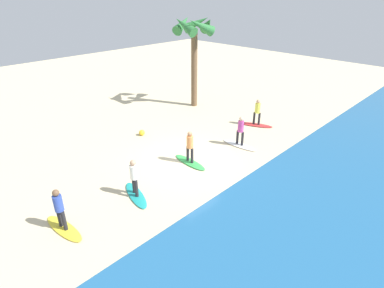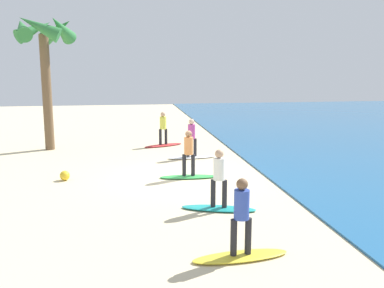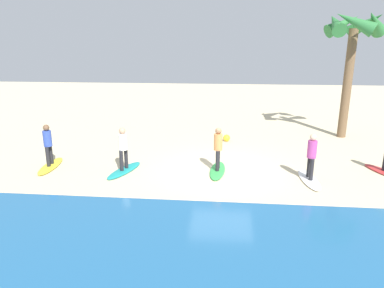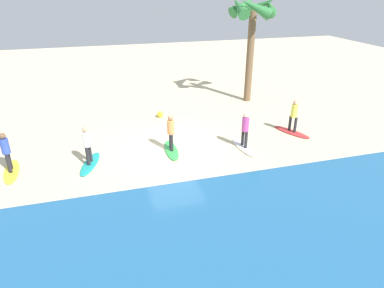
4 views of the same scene
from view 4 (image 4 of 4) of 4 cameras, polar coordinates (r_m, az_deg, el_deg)
The scene contains 13 objects.
ground_plane at distance 15.73m, azimuth -2.99°, elevation -0.78°, with size 60.00×60.00×0.00m, color beige.
surfboard_red at distance 18.10m, azimuth 16.32°, elevation 1.95°, with size 2.10×0.56×0.09m, color red.
surfer_red at distance 17.74m, azimuth 16.71°, elevation 4.89°, with size 0.32×0.43×1.64m.
surfboard_white at distance 15.94m, azimuth 8.66°, elevation -0.52°, with size 2.10×0.56×0.09m, color white.
surfer_white at distance 15.54m, azimuth 8.90°, elevation 2.78°, with size 0.32×0.46×1.64m.
surfboard_green at distance 15.51m, azimuth -3.47°, elevation -1.02°, with size 2.10×0.56×0.09m, color green.
surfer_green at distance 15.09m, azimuth -3.57°, elevation 2.35°, with size 0.32×0.46×1.64m.
surfboard_teal at distance 14.96m, azimuth -16.66°, elevation -3.18°, with size 2.10×0.56×0.09m, color teal.
surfer_teal at distance 14.53m, azimuth -17.15°, elevation 0.26°, with size 0.32×0.45×1.64m.
surfboard_yellow at distance 15.59m, azimuth -27.97°, elevation -4.07°, with size 2.10×0.56×0.09m, color yellow.
surfer_yellow at distance 15.17m, azimuth -28.72°, elevation -0.79°, with size 0.32×0.46×1.64m.
palm_tree at distance 21.60m, azimuth 10.15°, elevation 20.22°, with size 2.88×3.03×6.39m.
beach_ball at distance 19.46m, azimuth -5.35°, elevation 4.96°, with size 0.35×0.35×0.35m, color yellow.
Camera 4 is at (3.07, 13.79, 6.93)m, focal length 31.87 mm.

